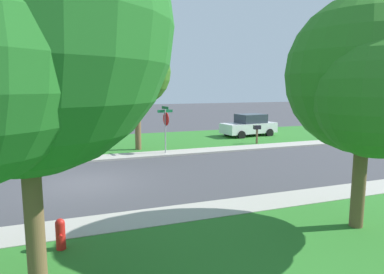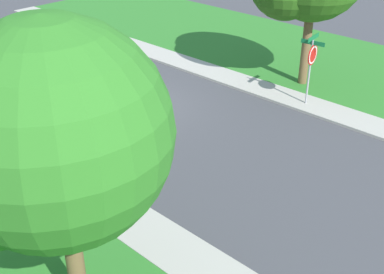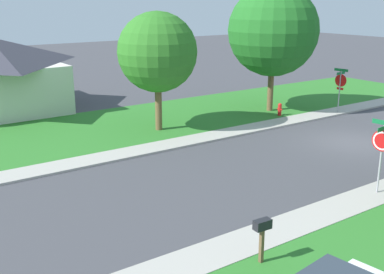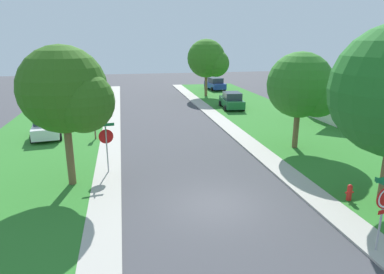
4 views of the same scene
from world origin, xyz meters
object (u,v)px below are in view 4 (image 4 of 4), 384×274
at_px(car_blue_kerbside_mid, 215,84).
at_px(tree_sidewalk_near, 304,87).
at_px(car_green_across_road, 232,101).
at_px(stop_sign_near_corner, 384,202).
at_px(stop_sign_far_corner, 106,140).
at_px(house_right_setback, 371,94).
at_px(car_white_driveway_right, 47,126).
at_px(mailbox, 95,126).
at_px(tree_sidewalk_mid, 209,60).
at_px(fire_hydrant, 349,193).
at_px(tree_corner_large, 68,93).

height_order(car_blue_kerbside_mid, tree_sidewalk_near, tree_sidewalk_near).
height_order(car_green_across_road, tree_sidewalk_near, tree_sidewalk_near).
xyz_separation_m(stop_sign_near_corner, stop_sign_far_corner, (-9.09, 9.18, 0.01)).
xyz_separation_m(stop_sign_far_corner, car_green_across_road, (11.94, 15.48, -1.01)).
relative_size(car_green_across_road, tree_sidewalk_near, 0.71).
xyz_separation_m(car_green_across_road, car_blue_kerbside_mid, (1.91, 13.48, 0.00)).
bearing_deg(house_right_setback, car_white_driveway_right, 179.78).
xyz_separation_m(stop_sign_far_corner, car_white_driveway_right, (-4.59, 8.06, -1.01)).
relative_size(stop_sign_near_corner, mailbox, 2.11).
relative_size(tree_sidewalk_mid, house_right_setback, 0.77).
distance_m(car_blue_kerbside_mid, fire_hydrant, 34.74).
bearing_deg(car_white_driveway_right, stop_sign_far_corner, -60.31).
distance_m(car_white_driveway_right, car_green_across_road, 18.12).
bearing_deg(car_green_across_road, tree_sidewalk_near, -89.03).
bearing_deg(fire_hydrant, tree_sidewalk_near, 77.76).
relative_size(stop_sign_near_corner, car_white_driveway_right, 0.62).
distance_m(car_green_across_road, car_blue_kerbside_mid, 13.62).
relative_size(stop_sign_far_corner, mailbox, 2.11).
distance_m(stop_sign_near_corner, tree_sidewalk_near, 11.63).
bearing_deg(tree_sidewalk_mid, mailbox, -126.50).
bearing_deg(house_right_setback, fire_hydrant, -130.17).
distance_m(stop_sign_near_corner, house_right_setback, 21.46).
bearing_deg(car_blue_kerbside_mid, tree_sidewalk_near, -93.54).
xyz_separation_m(house_right_setback, mailbox, (-23.10, -1.30, -1.37)).
relative_size(stop_sign_near_corner, tree_corner_large, 0.41).
bearing_deg(stop_sign_far_corner, house_right_setback, 19.86).
xyz_separation_m(car_blue_kerbside_mid, tree_corner_large, (-15.31, -30.38, 3.73)).
bearing_deg(car_blue_kerbside_mid, mailbox, -123.82).
height_order(stop_sign_far_corner, car_white_driveway_right, stop_sign_far_corner).
height_order(tree_corner_large, house_right_setback, tree_corner_large).
distance_m(stop_sign_near_corner, tree_sidewalk_mid, 33.10).
height_order(house_right_setback, fire_hydrant, house_right_setback).
xyz_separation_m(car_green_across_road, mailbox, (-13.03, -8.83, 0.14)).
bearing_deg(car_green_across_road, tree_corner_large, -128.41).
height_order(stop_sign_near_corner, tree_corner_large, tree_corner_large).
height_order(car_white_driveway_right, fire_hydrant, car_white_driveway_right).
distance_m(car_white_driveway_right, tree_sidewalk_near, 18.16).
distance_m(tree_corner_large, house_right_setback, 25.37).
bearing_deg(fire_hydrant, car_white_driveway_right, 137.92).
bearing_deg(tree_sidewalk_near, tree_sidewalk_mid, 91.64).
distance_m(car_white_driveway_right, fire_hydrant, 20.41).
height_order(car_blue_kerbside_mid, tree_corner_large, tree_corner_large).
bearing_deg(stop_sign_near_corner, car_blue_kerbside_mid, 82.89).
bearing_deg(tree_sidewalk_near, stop_sign_near_corner, -105.64).
bearing_deg(stop_sign_near_corner, car_green_across_road, 83.41).
xyz_separation_m(car_white_driveway_right, car_blue_kerbside_mid, (18.44, 20.91, 0.00)).
bearing_deg(mailbox, car_blue_kerbside_mid, 56.18).
bearing_deg(tree_corner_large, tree_sidewalk_near, 13.38).
bearing_deg(stop_sign_near_corner, fire_hydrant, 67.62).
distance_m(car_green_across_road, fire_hydrant, 21.15).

